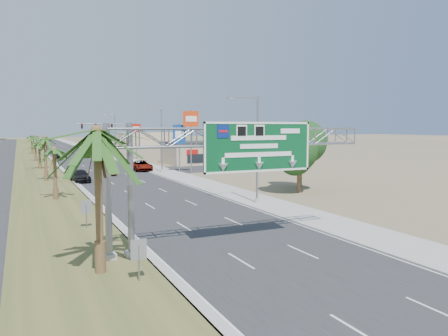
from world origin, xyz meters
TOP-DOWN VIEW (x-y plane):
  - ground at (0.00, 0.00)m, footprint 600.00×600.00m
  - road at (0.00, 110.00)m, footprint 12.00×300.00m
  - sidewalk_right at (8.50, 110.00)m, footprint 4.00×300.00m
  - median_grass at (-10.00, 110.00)m, footprint 7.00×300.00m
  - opposing_road at (-17.00, 110.00)m, footprint 8.00×300.00m
  - sign_gantry at (-1.06, 9.93)m, footprint 16.75×1.24m
  - palm_near at (-9.20, 8.00)m, footprint 5.70×5.70m
  - palm_row_b at (-9.50, 32.00)m, footprint 3.99×3.99m
  - palm_row_c at (-9.50, 48.00)m, footprint 3.99×3.99m
  - palm_row_d at (-9.50, 66.00)m, footprint 3.99×3.99m
  - palm_row_e at (-9.50, 85.00)m, footprint 3.99×3.99m
  - palm_row_f at (-9.50, 110.00)m, footprint 3.99×3.99m
  - streetlight_near at (7.30, 22.00)m, footprint 3.27×0.44m
  - streetlight_mid at (7.30, 52.00)m, footprint 3.27×0.44m
  - streetlight_far at (7.30, 88.00)m, footprint 3.27×0.44m
  - signal_mast at (5.17, 71.97)m, footprint 10.28×0.71m
  - store_building at (22.00, 66.00)m, footprint 18.00×10.00m
  - oak_near at (15.00, 26.00)m, footprint 4.50×4.50m
  - oak_far at (18.00, 30.00)m, footprint 3.50×3.50m
  - median_signback_a at (-7.80, 6.00)m, footprint 0.75×0.08m
  - median_signback_b at (-8.50, 18.00)m, footprint 0.75×0.08m
  - building_distant_right at (30.00, 140.00)m, footprint 20.00×12.00m
  - car_left_lane at (-5.50, 45.80)m, footprint 2.43×5.12m
  - car_mid_lane at (-0.47, 52.25)m, footprint 1.43×3.91m
  - car_right_lane at (5.50, 56.65)m, footprint 3.01×6.07m
  - car_far at (-4.28, 92.56)m, footprint 2.88×5.88m
  - pole_sign_red_near at (11.59, 49.99)m, footprint 2.38×0.99m
  - pole_sign_blue at (10.25, 51.64)m, footprint 1.98×0.99m
  - pole_sign_red_far at (10.69, 81.30)m, footprint 2.22×0.60m

SIDE VIEW (x-z plane):
  - ground at x=0.00m, z-range 0.00..0.00m
  - road at x=0.00m, z-range 0.00..0.02m
  - opposing_road at x=-17.00m, z-range 0.00..0.02m
  - sidewalk_right at x=8.50m, z-range 0.00..0.10m
  - median_grass at x=-10.00m, z-range 0.00..0.12m
  - car_mid_lane at x=-0.47m, z-range 0.00..1.28m
  - car_far at x=-4.28m, z-range 0.00..1.65m
  - car_right_lane at x=5.50m, z-range 0.00..1.65m
  - car_left_lane at x=-5.50m, z-range 0.00..1.69m
  - median_signback_a at x=-7.80m, z-range 0.41..2.49m
  - median_signback_b at x=-8.50m, z-range 0.41..2.49m
  - store_building at x=22.00m, z-range 0.00..4.00m
  - building_distant_right at x=30.00m, z-range 0.00..5.00m
  - oak_far at x=18.00m, z-range 1.02..6.62m
  - palm_row_d at x=-9.50m, z-range 1.69..7.14m
  - oak_near at x=15.00m, z-range 1.13..7.93m
  - streetlight_near at x=7.30m, z-range -0.31..9.69m
  - streetlight_mid at x=7.30m, z-range -0.31..9.69m
  - streetlight_far at x=7.30m, z-range -0.31..9.69m
  - palm_row_f at x=-9.50m, z-range 1.83..7.58m
  - signal_mast at x=5.17m, z-range 0.85..8.85m
  - palm_row_b at x=-9.50m, z-range 1.93..7.87m
  - palm_row_e at x=-9.50m, z-range 2.02..8.16m
  - palm_row_c at x=-9.50m, z-range 2.29..9.04m
  - pole_sign_blue at x=10.25m, z-range 1.84..9.54m
  - sign_gantry at x=-1.06m, z-range 2.31..9.81m
  - pole_sign_red_far at x=10.69m, z-range 2.31..10.32m
  - palm_near at x=-9.20m, z-range 2.76..11.11m
  - pole_sign_red_near at x=11.59m, z-range 2.87..12.67m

